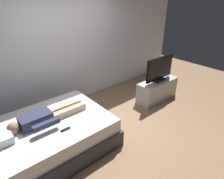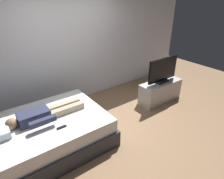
{
  "view_description": "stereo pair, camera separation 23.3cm",
  "coord_description": "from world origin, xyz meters",
  "px_view_note": "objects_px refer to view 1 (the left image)",
  "views": [
    {
      "loc": [
        -1.84,
        -2.21,
        2.39
      ],
      "look_at": [
        0.32,
        0.35,
        0.69
      ],
      "focal_mm": 30.53,
      "sensor_mm": 36.0,
      "label": 1
    },
    {
      "loc": [
        -1.66,
        -2.36,
        2.39
      ],
      "look_at": [
        0.32,
        0.35,
        0.69
      ],
      "focal_mm": 30.53,
      "sensor_mm": 36.0,
      "label": 2
    }
  ],
  "objects_px": {
    "remote": "(65,129)",
    "tv_stand": "(157,90)",
    "bed": "(47,137)",
    "tv": "(159,70)",
    "person": "(44,117)"
  },
  "relations": [
    {
      "from": "remote",
      "to": "tv_stand",
      "type": "relative_size",
      "value": 0.14
    },
    {
      "from": "bed",
      "to": "tv",
      "type": "bearing_deg",
      "value": -1.52
    },
    {
      "from": "bed",
      "to": "tv_stand",
      "type": "distance_m",
      "value": 2.81
    },
    {
      "from": "person",
      "to": "tv",
      "type": "relative_size",
      "value": 1.43
    },
    {
      "from": "remote",
      "to": "tv_stand",
      "type": "height_order",
      "value": "remote"
    },
    {
      "from": "remote",
      "to": "tv",
      "type": "relative_size",
      "value": 0.17
    },
    {
      "from": "person",
      "to": "tv_stand",
      "type": "height_order",
      "value": "person"
    },
    {
      "from": "bed",
      "to": "person",
      "type": "bearing_deg",
      "value": 61.46
    },
    {
      "from": "tv",
      "to": "bed",
      "type": "bearing_deg",
      "value": 178.48
    },
    {
      "from": "person",
      "to": "bed",
      "type": "bearing_deg",
      "value": -118.54
    },
    {
      "from": "remote",
      "to": "tv_stand",
      "type": "distance_m",
      "value": 2.66
    },
    {
      "from": "remote",
      "to": "tv",
      "type": "height_order",
      "value": "tv"
    },
    {
      "from": "tv_stand",
      "to": "tv",
      "type": "relative_size",
      "value": 1.25
    },
    {
      "from": "bed",
      "to": "tv_stand",
      "type": "height_order",
      "value": "bed"
    },
    {
      "from": "tv_stand",
      "to": "tv",
      "type": "xyz_separation_m",
      "value": [
        0.0,
        0.0,
        0.53
      ]
    }
  ]
}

